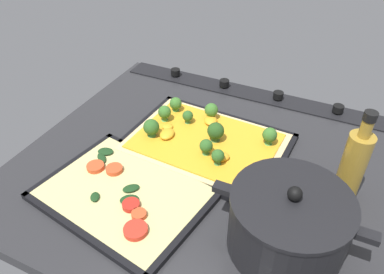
% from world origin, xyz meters
% --- Properties ---
extents(ground_plane, '(0.80, 0.73, 0.03)m').
position_xyz_m(ground_plane, '(0.00, 0.00, -0.01)').
color(ground_plane, '#28282B').
extents(stove_control_panel, '(0.77, 0.07, 0.03)m').
position_xyz_m(stove_control_panel, '(-0.00, -0.33, 0.01)').
color(stove_control_panel, black).
rests_on(stove_control_panel, ground_plane).
extents(baking_tray_front, '(0.38, 0.29, 0.01)m').
position_xyz_m(baking_tray_front, '(0.02, -0.05, 0.00)').
color(baking_tray_front, black).
rests_on(baking_tray_front, ground_plane).
extents(broccoli_pizza, '(0.36, 0.26, 0.06)m').
position_xyz_m(broccoli_pizza, '(0.03, -0.06, 0.02)').
color(broccoli_pizza, '#D3B77F').
rests_on(broccoli_pizza, baking_tray_front).
extents(baking_tray_back, '(0.36, 0.30, 0.01)m').
position_xyz_m(baking_tray_back, '(0.10, 0.16, 0.00)').
color(baking_tray_back, black).
rests_on(baking_tray_back, ground_plane).
extents(veggie_pizza_back, '(0.33, 0.27, 0.02)m').
position_xyz_m(veggie_pizza_back, '(0.10, 0.16, 0.01)').
color(veggie_pizza_back, tan).
rests_on(veggie_pizza_back, baking_tray_back).
extents(cooking_pot, '(0.27, 0.20, 0.14)m').
position_xyz_m(cooking_pot, '(-0.21, 0.14, 0.06)').
color(cooking_pot, black).
rests_on(cooking_pot, ground_plane).
extents(oil_bottle, '(0.05, 0.05, 0.20)m').
position_xyz_m(oil_bottle, '(-0.29, -0.03, 0.08)').
color(oil_bottle, olive).
rests_on(oil_bottle, ground_plane).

